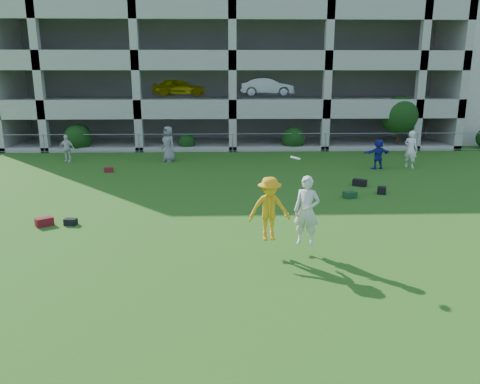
{
  "coord_description": "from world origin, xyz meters",
  "views": [
    {
      "loc": [
        -0.52,
        -10.89,
        4.95
      ],
      "look_at": [
        -0.06,
        3.0,
        1.4
      ],
      "focal_mm": 35.0,
      "sensor_mm": 36.0,
      "label": 1
    }
  ],
  "objects_px": {
    "bystander_d": "(378,154)",
    "crate_d": "(382,190)",
    "bystander_b": "(67,148)",
    "bystander_e": "(411,149)",
    "frisbee_contest": "(281,209)",
    "parking_garage": "(230,59)",
    "bystander_c": "(168,144)"
  },
  "relations": [
    {
      "from": "bystander_b",
      "to": "bystander_d",
      "type": "height_order",
      "value": "bystander_d"
    },
    {
      "from": "bystander_d",
      "to": "frisbee_contest",
      "type": "distance_m",
      "value": 13.55
    },
    {
      "from": "bystander_d",
      "to": "bystander_e",
      "type": "bearing_deg",
      "value": 175.15
    },
    {
      "from": "bystander_c",
      "to": "frisbee_contest",
      "type": "distance_m",
      "value": 15.17
    },
    {
      "from": "bystander_e",
      "to": "frisbee_contest",
      "type": "xyz_separation_m",
      "value": [
        -8.38,
        -12.12,
        0.32
      ]
    },
    {
      "from": "crate_d",
      "to": "bystander_b",
      "type": "bearing_deg",
      "value": 153.39
    },
    {
      "from": "frisbee_contest",
      "to": "crate_d",
      "type": "bearing_deg",
      "value": 52.59
    },
    {
      "from": "crate_d",
      "to": "parking_garage",
      "type": "distance_m",
      "value": 21.47
    },
    {
      "from": "bystander_c",
      "to": "bystander_e",
      "type": "bearing_deg",
      "value": 36.96
    },
    {
      "from": "bystander_b",
      "to": "frisbee_contest",
      "type": "xyz_separation_m",
      "value": [
        10.54,
        -14.42,
        0.55
      ]
    },
    {
      "from": "crate_d",
      "to": "frisbee_contest",
      "type": "distance_m",
      "value": 8.4
    },
    {
      "from": "bystander_b",
      "to": "bystander_d",
      "type": "bearing_deg",
      "value": 0.58
    },
    {
      "from": "crate_d",
      "to": "parking_garage",
      "type": "height_order",
      "value": "parking_garage"
    },
    {
      "from": "bystander_e",
      "to": "crate_d",
      "type": "bearing_deg",
      "value": 106.51
    },
    {
      "from": "bystander_b",
      "to": "parking_garage",
      "type": "relative_size",
      "value": 0.05
    },
    {
      "from": "bystander_c",
      "to": "frisbee_contest",
      "type": "relative_size",
      "value": 0.8
    },
    {
      "from": "bystander_b",
      "to": "crate_d",
      "type": "bearing_deg",
      "value": -17.48
    },
    {
      "from": "bystander_d",
      "to": "parking_garage",
      "type": "relative_size",
      "value": 0.05
    },
    {
      "from": "bystander_d",
      "to": "crate_d",
      "type": "distance_m",
      "value": 5.49
    },
    {
      "from": "bystander_d",
      "to": "bystander_e",
      "type": "distance_m",
      "value": 1.86
    },
    {
      "from": "bystander_b",
      "to": "crate_d",
      "type": "relative_size",
      "value": 4.4
    },
    {
      "from": "bystander_e",
      "to": "parking_garage",
      "type": "distance_m",
      "value": 17.77
    },
    {
      "from": "bystander_b",
      "to": "bystander_e",
      "type": "bearing_deg",
      "value": 2.2
    },
    {
      "from": "frisbee_contest",
      "to": "bystander_d",
      "type": "bearing_deg",
      "value": 61.07
    },
    {
      "from": "bystander_e",
      "to": "parking_garage",
      "type": "bearing_deg",
      "value": -8.92
    },
    {
      "from": "bystander_c",
      "to": "bystander_d",
      "type": "height_order",
      "value": "bystander_c"
    },
    {
      "from": "bystander_e",
      "to": "frisbee_contest",
      "type": "relative_size",
      "value": 0.79
    },
    {
      "from": "bystander_b",
      "to": "crate_d",
      "type": "height_order",
      "value": "bystander_b"
    },
    {
      "from": "bystander_c",
      "to": "crate_d",
      "type": "distance_m",
      "value": 12.56
    },
    {
      "from": "frisbee_contest",
      "to": "parking_garage",
      "type": "height_order",
      "value": "parking_garage"
    },
    {
      "from": "bystander_c",
      "to": "frisbee_contest",
      "type": "bearing_deg",
      "value": -24.9
    },
    {
      "from": "bystander_c",
      "to": "bystander_d",
      "type": "bearing_deg",
      "value": 34.09
    }
  ]
}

